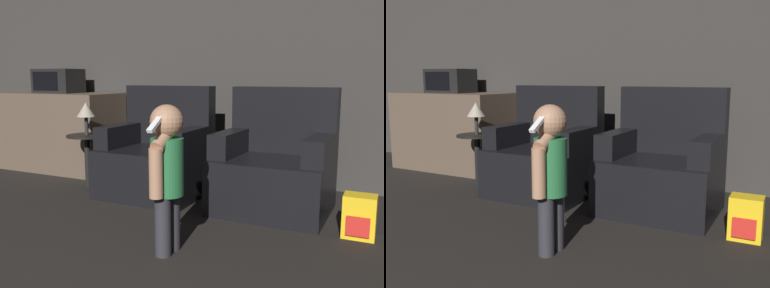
# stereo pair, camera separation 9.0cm
# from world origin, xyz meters

# --- Properties ---
(wall_back) EXTENTS (8.40, 0.05, 2.60)m
(wall_back) POSITION_xyz_m (0.00, 4.50, 1.30)
(wall_back) COLOR #33302D
(wall_back) RESTS_ON ground_plane
(armchair_left) EXTENTS (0.89, 0.78, 1.00)m
(armchair_left) POSITION_xyz_m (-0.85, 3.66, 0.34)
(armchair_left) COLOR black
(armchair_left) RESTS_ON ground_plane
(armchair_right) EXTENTS (0.90, 0.79, 1.00)m
(armchair_right) POSITION_xyz_m (0.26, 3.66, 0.34)
(armchair_right) COLOR black
(armchair_right) RESTS_ON ground_plane
(person_toddler) EXTENTS (0.20, 0.36, 0.92)m
(person_toddler) POSITION_xyz_m (-0.10, 2.50, 0.54)
(person_toddler) COLOR #28282D
(person_toddler) RESTS_ON ground_plane
(toy_backpack) EXTENTS (0.21, 0.19, 0.30)m
(toy_backpack) POSITION_xyz_m (0.95, 3.30, 0.15)
(toy_backpack) COLOR yellow
(toy_backpack) RESTS_ON ground_plane
(kitchen_counter) EXTENTS (1.39, 0.65, 0.90)m
(kitchen_counter) POSITION_xyz_m (-2.40, 4.10, 0.45)
(kitchen_counter) COLOR brown
(kitchen_counter) RESTS_ON ground_plane
(microwave) EXTENTS (0.52, 0.34, 0.27)m
(microwave) POSITION_xyz_m (-2.42, 4.10, 1.03)
(microwave) COLOR black
(microwave) RESTS_ON kitchen_counter
(side_table) EXTENTS (0.40, 0.40, 0.52)m
(side_table) POSITION_xyz_m (-1.62, 3.61, 0.41)
(side_table) COLOR black
(side_table) RESTS_ON ground_plane
(lamp) EXTENTS (0.18, 0.18, 0.32)m
(lamp) POSITION_xyz_m (-1.62, 3.61, 0.76)
(lamp) COLOR #262626
(lamp) RESTS_ON side_table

